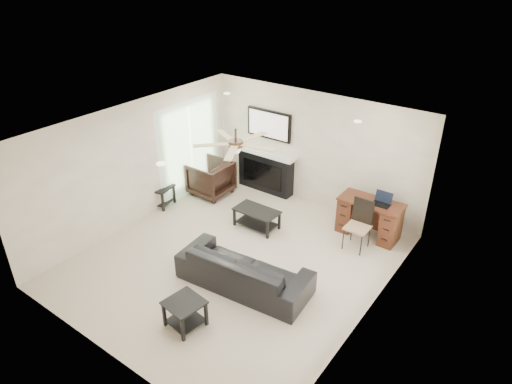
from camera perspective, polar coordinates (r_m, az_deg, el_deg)
room_shell at (r=7.49m, az=-1.43°, el=1.68°), size 5.50×5.54×2.52m
sofa at (r=7.66m, az=-1.51°, el=-9.66°), size 2.32×1.08×0.66m
armchair at (r=10.45m, az=-5.69°, el=1.74°), size 0.88×0.85×0.79m
coffee_table at (r=9.23m, az=0.09°, el=-3.34°), size 0.90×0.50×0.40m
end_table_near at (r=7.10m, az=-8.85°, el=-14.79°), size 0.59×0.59×0.45m
end_table_left at (r=10.23m, az=-11.84°, el=-0.46°), size 0.58×0.58×0.45m
fireplace_unit at (r=10.34m, az=1.20°, el=4.99°), size 1.52×0.34×1.91m
desk at (r=9.17m, az=13.96°, el=-3.20°), size 1.22×0.56×0.76m
desk_chair at (r=8.67m, az=12.58°, el=-4.16°), size 0.42×0.44×0.97m
laptop at (r=8.85m, az=15.45°, el=-0.90°), size 0.33×0.24×0.23m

